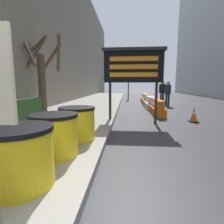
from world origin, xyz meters
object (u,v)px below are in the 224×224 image
Objects in this scene: pedestrian_worker at (168,92)px; pedestrian_passerby at (162,90)px; traffic_cone_mid at (194,115)px; jersey_barrier_white at (150,103)px; jersey_barrier_orange_near at (147,100)px; traffic_light_near_curb at (129,70)px; message_board at (133,67)px; barrel_drum_foreground at (20,157)px; barrel_drum_back at (77,123)px; traffic_cone_near at (145,100)px; jersey_barrier_cream at (144,98)px; barrel_drum_middle at (55,135)px; jersey_barrier_orange_far at (157,108)px.

pedestrian_worker is 1.54m from pedestrian_passerby.
jersey_barrier_white is at bearing 106.22° from traffic_cone_mid.
traffic_light_near_curb is (-1.31, 6.43, 2.77)m from jersey_barrier_orange_near.
barrel_drum_foreground is at bearing -108.92° from message_board.
pedestrian_worker is (3.98, 8.29, 0.46)m from barrel_drum_back.
traffic_cone_near is at bearing 80.90° from pedestrian_worker.
barrel_drum_back reaches higher than jersey_barrier_cream.
jersey_barrier_orange_near is at bearing 74.44° from barrel_drum_middle.
pedestrian_passerby is at bearing 69.50° from barrel_drum_middle.
traffic_cone_near is at bearing 80.06° from message_board.
jersey_barrier_cream is (2.66, 11.07, -0.21)m from barrel_drum_back.
traffic_light_near_curb is at bearing 90.24° from message_board.
jersey_barrier_cream is (1.26, 8.46, -1.77)m from message_board.
jersey_barrier_orange_near reaches higher than jersey_barrier_cream.
message_board is at bearing 63.17° from pedestrian_passerby.
barrel_drum_middle is 16.72m from traffic_light_near_curb.
traffic_cone_near is (-0.05, 4.85, -0.01)m from jersey_barrier_orange_far.
message_board is at bearing -99.94° from traffic_cone_near.
message_board is at bearing 61.67° from barrel_drum_back.
jersey_barrier_cream is 3.15m from pedestrian_worker.
pedestrian_worker is at bearing 68.03° from barrel_drum_foreground.
message_board is 8.74m from jersey_barrier_cream.
pedestrian_passerby is (-0.06, 1.54, 0.04)m from pedestrian_worker.
pedestrian_worker reaches higher than traffic_cone_near.
barrel_drum_back is at bearing 82.38° from barrel_drum_middle.
jersey_barrier_orange_near is at bearing -78.49° from traffic_light_near_curb.
jersey_barrier_cream is at bearing 58.09° from pedestrian_worker.
traffic_light_near_curb reaches higher than jersey_barrier_orange_near.
jersey_barrier_orange_near is at bearing 73.59° from barrel_drum_back.
traffic_light_near_curb is (1.52, 17.46, 2.57)m from barrel_drum_foreground.
pedestrian_worker is (1.32, 1.23, 0.68)m from jersey_barrier_white.
barrel_drum_foreground and barrel_drum_middle have the same top height.
pedestrian_worker is at bearing 64.37° from barrel_drum_back.
pedestrian_passerby is at bearing -44.44° from jersey_barrier_cream.
traffic_cone_near is 1.96m from pedestrian_worker.
traffic_light_near_curb is at bearing 101.28° from traffic_cone_mid.
barrel_drum_middle is at bearing 61.83° from pedestrian_passerby.
traffic_cone_near is at bearing -78.01° from traffic_light_near_curb.
message_board is 1.56× the size of pedestrian_passerby.
barrel_drum_foreground is at bearing -104.41° from jersey_barrier_orange_near.
traffic_light_near_curb reaches higher than traffic_cone_near.
message_board is at bearing -169.56° from traffic_cone_mid.
pedestrian_passerby is at bearing 89.24° from traffic_cone_mid.
pedestrian_passerby is (1.26, 2.77, 0.72)m from jersey_barrier_white.
pedestrian_worker is (2.63, -7.17, -2.10)m from traffic_light_near_curb.
barrel_drum_foreground is 7.24m from jersey_barrier_orange_far.
jersey_barrier_orange_near is at bearing -90.00° from jersey_barrier_cream.
traffic_cone_near is 6.57m from traffic_cone_mid.
jersey_barrier_cream is at bearing 90.00° from jersey_barrier_orange_far.
traffic_light_near_curb reaches higher than jersey_barrier_white.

